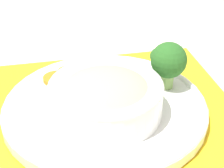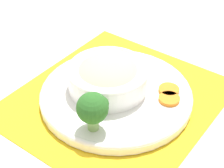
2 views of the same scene
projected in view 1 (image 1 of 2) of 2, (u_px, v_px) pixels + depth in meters
ground_plane at (105, 114)px, 0.58m from camera, size 4.00×4.00×0.00m
placemat at (105, 113)px, 0.58m from camera, size 0.46×0.42×0.00m
plate at (105, 106)px, 0.57m from camera, size 0.31×0.31×0.02m
bowl at (108, 95)px, 0.53m from camera, size 0.16×0.16×0.06m
broccoli_floret at (168, 61)px, 0.58m from camera, size 0.06×0.06×0.08m
carrot_slice_near at (69, 73)px, 0.64m from camera, size 0.04×0.04×0.01m
carrot_slice_middle at (56, 79)px, 0.62m from camera, size 0.04×0.04×0.01m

